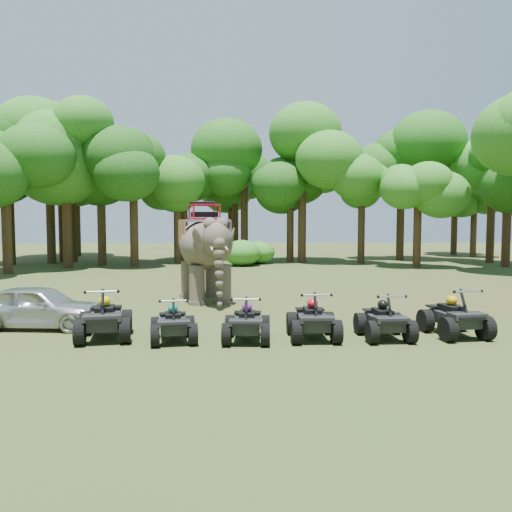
{
  "coord_description": "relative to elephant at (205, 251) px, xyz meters",
  "views": [
    {
      "loc": [
        -0.62,
        -14.66,
        3.01
      ],
      "look_at": [
        0.0,
        1.2,
        1.9
      ],
      "focal_mm": 35.0,
      "sensor_mm": 36.0,
      "label": 1
    }
  ],
  "objects": [
    {
      "name": "tree_41",
      "position": [
        -14.38,
        16.03,
        2.98
      ],
      "size": [
        6.79,
        6.79,
        9.7
      ],
      "primitive_type": null,
      "color": "#195114",
      "rests_on": "ground"
    },
    {
      "name": "atv_2",
      "position": [
        1.45,
        -6.61,
        -1.29
      ],
      "size": [
        1.25,
        1.66,
        1.18
      ],
      "primitive_type": null,
      "rotation": [
        0.0,
        0.0,
        -0.06
      ],
      "color": "black",
      "rests_on": "ground"
    },
    {
      "name": "tree_43",
      "position": [
        19.53,
        16.32,
        2.35
      ],
      "size": [
        5.92,
        5.92,
        8.45
      ],
      "primitive_type": null,
      "color": "#195114",
      "rests_on": "ground"
    },
    {
      "name": "tree_32",
      "position": [
        -10.88,
        18.38,
        3.05
      ],
      "size": [
        6.89,
        6.89,
        9.84
      ],
      "primitive_type": null,
      "color": "#195114",
      "rests_on": "ground"
    },
    {
      "name": "tree_28",
      "position": [
        -5.57,
        14.28,
        2.23
      ],
      "size": [
        5.75,
        5.75,
        8.21
      ],
      "primitive_type": null,
      "color": "#195114",
      "rests_on": "ground"
    },
    {
      "name": "atv_5",
      "position": [
        6.92,
        -6.26,
        -1.23
      ],
      "size": [
        1.48,
        1.9,
        1.3
      ],
      "primitive_type": null,
      "rotation": [
        0.0,
        0.0,
        0.12
      ],
      "color": "black",
      "rests_on": "ground"
    },
    {
      "name": "tree_35",
      "position": [
        21.13,
        22.23,
        1.65
      ],
      "size": [
        4.94,
        4.94,
        7.06
      ],
      "primitive_type": null,
      "color": "#195114",
      "rests_on": "ground"
    },
    {
      "name": "elephant",
      "position": [
        0.0,
        0.0,
        0.0
      ],
      "size": [
        3.06,
        4.83,
        3.75
      ],
      "primitive_type": null,
      "rotation": [
        0.0,
        0.0,
        0.26
      ],
      "color": "brown",
      "rests_on": "ground"
    },
    {
      "name": "tree_33",
      "position": [
        1.1,
        22.56,
        2.05
      ],
      "size": [
        5.5,
        5.5,
        7.86
      ],
      "primitive_type": null,
      "color": "#195114",
      "rests_on": "ground"
    },
    {
      "name": "tree_27",
      "position": [
        -9.67,
        13.5,
        3.08
      ],
      "size": [
        6.94,
        6.94,
        9.92
      ],
      "primitive_type": null,
      "color": "#195114",
      "rests_on": "ground"
    },
    {
      "name": "tree_30",
      "position": [
        -12.03,
        17.13,
        3.27
      ],
      "size": [
        7.2,
        7.2,
        10.29
      ],
      "primitive_type": null,
      "color": "#195114",
      "rests_on": "ground"
    },
    {
      "name": "atv_4",
      "position": [
        4.98,
        -6.49,
        -1.27
      ],
      "size": [
        1.24,
        1.67,
        1.21
      ],
      "primitive_type": null,
      "rotation": [
        0.0,
        0.0,
        0.04
      ],
      "color": "black",
      "rests_on": "ground"
    },
    {
      "name": "tree_26",
      "position": [
        -11.94,
        10.08,
        2.11
      ],
      "size": [
        5.57,
        5.57,
        7.96
      ],
      "primitive_type": null,
      "color": "#195114",
      "rests_on": "ground"
    },
    {
      "name": "atv_3",
      "position": [
        3.16,
        -6.44,
        -1.25
      ],
      "size": [
        1.24,
        1.7,
        1.25
      ],
      "primitive_type": null,
      "rotation": [
        0.0,
        0.0,
        -0.01
      ],
      "color": "black",
      "rests_on": "ground"
    },
    {
      "name": "tree_4",
      "position": [
        18.91,
        13.07,
        2.26
      ],
      "size": [
        5.8,
        5.8,
        8.28
      ],
      "primitive_type": null,
      "color": "#195114",
      "rests_on": "ground"
    },
    {
      "name": "tree_31",
      "position": [
        13.88,
        19.17,
        2.84
      ],
      "size": [
        6.61,
        6.61,
        9.44
      ],
      "primitive_type": null,
      "color": "#195114",
      "rests_on": "ground"
    },
    {
      "name": "tree_40",
      "position": [
        20.58,
        24.71,
        2.39
      ],
      "size": [
        5.98,
        5.98,
        8.54
      ],
      "primitive_type": null,
      "color": "#195114",
      "rests_on": "ground"
    },
    {
      "name": "tree_42",
      "position": [
        -8.07,
        15.72,
        2.54
      ],
      "size": [
        6.19,
        6.19,
        8.84
      ],
      "primitive_type": null,
      "color": "#195114",
      "rests_on": "ground"
    },
    {
      "name": "atv_0",
      "position": [
        -2.18,
        -6.25,
        -1.21
      ],
      "size": [
        1.61,
        2.01,
        1.34
      ],
      "primitive_type": null,
      "rotation": [
        0.0,
        0.0,
        0.17
      ],
      "color": "black",
      "rests_on": "ground"
    },
    {
      "name": "parked_car",
      "position": [
        -4.38,
        -4.85,
        -1.26
      ],
      "size": [
        3.73,
        1.8,
        1.23
      ],
      "primitive_type": "imported",
      "rotation": [
        0.0,
        0.0,
        1.47
      ],
      "color": "#BBBDC2",
      "rests_on": "ground"
    },
    {
      "name": "tree_34",
      "position": [
        -13.92,
        22.3,
        2.57
      ],
      "size": [
        6.22,
        6.22,
        8.89
      ],
      "primitive_type": null,
      "color": "#195114",
      "rests_on": "ground"
    },
    {
      "name": "tree_38",
      "position": [
        -3.03,
        16.91,
        1.78
      ],
      "size": [
        5.12,
        5.12,
        7.32
      ],
      "primitive_type": null,
      "color": "#195114",
      "rests_on": "ground"
    },
    {
      "name": "tree_36",
      "position": [
        -12.48,
        24.44,
        2.71
      ],
      "size": [
        6.42,
        6.42,
        9.17
      ],
      "primitive_type": null,
      "color": "#195114",
      "rests_on": "ground"
    },
    {
      "name": "tree_37",
      "position": [
        0.72,
        25.55,
        2.5
      ],
      "size": [
        6.13,
        6.13,
        8.75
      ],
      "primitive_type": null,
      "color": "#195114",
      "rests_on": "ground"
    },
    {
      "name": "tree_1",
      "position": [
        5.98,
        17.25,
        3.09
      ],
      "size": [
        6.96,
        6.96,
        9.94
      ],
      "primitive_type": null,
      "color": "#195114",
      "rests_on": "ground"
    },
    {
      "name": "tree_39",
      "position": [
        -11.59,
        18.2,
        1.87
      ],
      "size": [
        5.24,
        5.24,
        7.49
      ],
      "primitive_type": null,
      "color": "#195114",
      "rests_on": "ground"
    },
    {
      "name": "tree_2",
      "position": [
        10.11,
        16.3,
        1.43
      ],
      "size": [
        4.63,
        4.63,
        6.61
      ],
      "primitive_type": null,
      "color": "#195114",
      "rests_on": "ground"
    },
    {
      "name": "ground",
      "position": [
        1.82,
        -4.31,
        -1.88
      ],
      "size": [
        110.0,
        110.0,
        0.0
      ],
      "primitive_type": "plane",
      "color": "#47381E",
      "rests_on": "ground"
    },
    {
      "name": "atv_1",
      "position": [
        -0.39,
        -6.56,
        -1.31
      ],
      "size": [
        1.35,
        1.69,
        1.14
      ],
      "primitive_type": null,
      "rotation": [
        0.0,
        0.0,
        0.16
      ],
      "color": "black",
      "rests_on": "ground"
    },
    {
      "name": "tree_3",
      "position": [
        12.95,
        13.01,
        1.66
      ],
      "size": [
        4.96,
        4.96,
        7.08
      ],
      "primitive_type": null,
      "color": "#195114",
      "rests_on": "ground"
    },
    {
      "name": "tree_29",
      "position": [
        -2.77,
        19.29,
        1.76
      ],
      "size": [
        5.08,
        5.08,
        7.26
      ],
      "primitive_type": null,
      "color": "#195114",
      "rests_on": "ground"
    },
    {
      "name": "tree_44",
      "position": [
        5.19,
        17.96,
        1.94
      ],
      "size": [
        5.35,
        5.35,
        7.64
      ],
      "primitive_type": null,
      "color": "#195114",
      "rests_on": "ground"
    },
    {
      "name": "tree_0",
      "position": [
        1.82,
        20.26,
        2.77
      ],
      "size": [
        6.51,
        6.51,
        9.3
      ],
      "primitive_type": null,
      "color": "#195114",
      "rests_on": "ground"
    }
  ]
}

